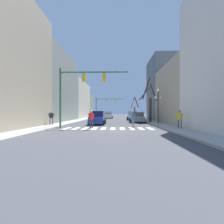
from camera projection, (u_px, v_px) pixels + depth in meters
ground_plane at (108, 130)px, 15.66m from camera, size 240.00×240.00×0.00m
sidewalk_left at (40, 129)px, 15.82m from camera, size 2.02×90.00×0.15m
sidewalk_right at (177, 129)px, 15.49m from camera, size 2.02×90.00×0.15m
building_row_left at (58, 93)px, 32.61m from camera, size 6.00×50.15×12.40m
building_row_right at (187, 84)px, 23.20m from camera, size 6.00×27.83×12.14m
crosswalk_stripes at (108, 128)px, 16.93m from camera, size 8.55×2.60×0.01m
traffic_signal_near at (80, 84)px, 17.56m from camera, size 6.94×0.28×6.02m
traffic_signal_far at (105, 103)px, 48.26m from camera, size 8.15×0.28×5.64m
street_lamp_right_corner at (158, 99)px, 22.37m from camera, size 0.95×0.36×4.39m
car_parked_right_mid at (97, 118)px, 22.48m from camera, size 2.02×4.52×1.73m
car_parked_right_far at (132, 116)px, 35.26m from camera, size 2.06×4.62×1.72m
car_driving_away_lane at (100, 115)px, 50.93m from camera, size 2.09×4.39×1.80m
car_parked_right_near at (137, 118)px, 26.83m from camera, size 2.14×4.41×1.59m
car_at_intersection at (109, 115)px, 43.68m from camera, size 2.08×4.65×1.70m
pedestrian_crossing_street at (51, 116)px, 19.87m from camera, size 0.68×0.31×1.61m
pedestrian_on_right_sidewalk at (133, 118)px, 17.35m from camera, size 0.40×0.68×1.68m
pedestrian_on_left_sidewalk at (180, 118)px, 15.54m from camera, size 0.55×0.54×1.61m
pedestrian_near_right_corner at (91, 117)px, 17.88m from camera, size 0.68×0.50×1.76m
street_tree_left_far at (135, 108)px, 47.84m from camera, size 2.20×1.72×5.71m
street_tree_right_near at (150, 103)px, 25.87m from camera, size 2.65×1.22×6.67m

